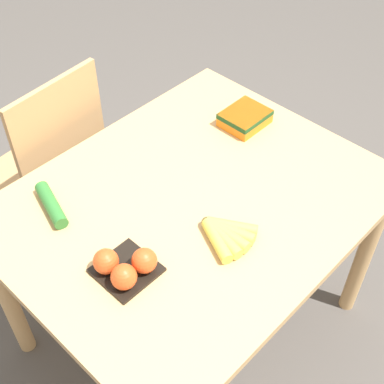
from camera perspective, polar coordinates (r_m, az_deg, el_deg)
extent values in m
plane|color=#4C4742|center=(2.25, 0.00, -13.89)|extent=(12.00, 12.00, 0.00)
cube|color=tan|center=(1.67, 0.00, -1.09)|extent=(1.15, 0.93, 0.03)
cylinder|color=tan|center=(2.11, 18.00, -6.07)|extent=(0.06, 0.06, 0.71)
cylinder|color=tan|center=(2.00, -19.20, -10.30)|extent=(0.06, 0.06, 0.71)
cylinder|color=tan|center=(2.39, 1.54, 4.17)|extent=(0.06, 0.06, 0.71)
cube|color=tan|center=(2.27, -15.70, 1.96)|extent=(0.45, 0.44, 0.03)
cube|color=tan|center=(1.97, -13.66, 5.16)|extent=(0.39, 0.06, 0.50)
cylinder|color=tan|center=(2.59, -14.17, 2.15)|extent=(0.04, 0.04, 0.42)
cylinder|color=tan|center=(2.39, -8.85, -1.27)|extent=(0.04, 0.04, 0.42)
cylinder|color=tan|center=(2.26, -15.28, -6.46)|extent=(0.04, 0.04, 0.42)
sphere|color=brown|center=(1.57, 1.61, -3.25)|extent=(0.03, 0.03, 0.03)
cylinder|color=#DBCC47|center=(1.52, 2.69, -5.20)|extent=(0.10, 0.15, 0.04)
cylinder|color=#DBCC47|center=(1.53, 3.27, -4.95)|extent=(0.06, 0.15, 0.04)
cylinder|color=#DBCC47|center=(1.54, 3.74, -4.60)|extent=(0.04, 0.15, 0.04)
cylinder|color=#DBCC47|center=(1.55, 4.09, -4.18)|extent=(0.08, 0.15, 0.04)
cylinder|color=#DBCC47|center=(1.56, 4.28, -3.72)|extent=(0.11, 0.15, 0.04)
cube|color=black|center=(1.48, -7.01, -8.26)|extent=(0.16, 0.16, 0.01)
sphere|color=#DB4C1E|center=(1.42, -7.28, -8.96)|extent=(0.07, 0.07, 0.07)
sphere|color=#DB4C1E|center=(1.45, -5.11, -7.31)|extent=(0.07, 0.07, 0.07)
sphere|color=#DB4C1E|center=(1.46, -9.17, -7.32)|extent=(0.07, 0.07, 0.07)
cube|color=orange|center=(1.92, 5.66, 7.85)|extent=(0.16, 0.13, 0.05)
cube|color=#19471E|center=(1.91, 5.69, 8.24)|extent=(0.16, 0.13, 0.02)
cylinder|color=#2D702D|center=(1.66, -14.79, -1.32)|extent=(0.09, 0.19, 0.04)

